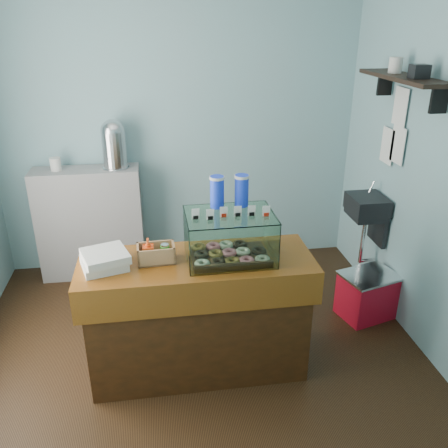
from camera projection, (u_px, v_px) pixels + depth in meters
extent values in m
plane|color=black|center=(196.00, 344.00, 3.80)|extent=(3.50, 3.50, 0.00)
cube|color=#81B3BD|center=(178.00, 130.00, 4.59)|extent=(3.50, 0.04, 2.80)
cube|color=#81B3BD|center=(224.00, 296.00, 1.88)|extent=(3.50, 0.04, 2.80)
cube|color=#81B3BD|center=(429.00, 167.00, 3.47)|extent=(0.04, 3.00, 2.80)
cube|color=black|center=(367.00, 204.00, 4.15)|extent=(0.30, 0.35, 0.15)
cube|color=black|center=(378.00, 224.00, 4.25)|extent=(0.04, 0.30, 0.35)
cylinder|color=silver|center=(372.00, 187.00, 4.20)|extent=(0.02, 0.02, 0.12)
cylinder|color=silver|center=(363.00, 240.00, 4.29)|extent=(0.04, 0.04, 0.45)
cube|color=black|center=(403.00, 77.00, 3.48)|extent=(0.25, 1.00, 0.03)
cube|color=black|center=(439.00, 100.00, 3.17)|extent=(0.12, 0.03, 0.18)
cube|color=black|center=(385.00, 84.00, 3.89)|extent=(0.12, 0.03, 0.18)
cube|color=white|center=(398.00, 145.00, 3.86)|extent=(0.01, 0.21, 0.30)
cube|color=white|center=(387.00, 146.00, 4.03)|extent=(0.01, 0.21, 0.30)
cube|color=white|center=(400.00, 107.00, 3.78)|extent=(0.01, 0.21, 0.30)
cube|color=#45210D|center=(198.00, 319.00, 3.41)|extent=(1.50, 0.56, 0.84)
cube|color=#53280B|center=(197.00, 264.00, 3.22)|extent=(1.60, 0.60, 0.06)
cube|color=#53280B|center=(201.00, 301.00, 3.02)|extent=(1.60, 0.04, 0.18)
cube|color=gray|center=(91.00, 223.00, 4.65)|extent=(1.00, 0.32, 1.10)
cube|color=#372110|center=(230.00, 256.00, 3.24)|extent=(0.52, 0.38, 0.02)
torus|color=beige|center=(203.00, 264.00, 3.08)|extent=(0.10, 0.10, 0.03)
torus|color=black|center=(218.00, 263.00, 3.10)|extent=(0.10, 0.10, 0.03)
torus|color=brown|center=(233.00, 261.00, 3.11)|extent=(0.10, 0.10, 0.03)
torus|color=#EB6E7C|center=(248.00, 260.00, 3.13)|extent=(0.10, 0.10, 0.03)
torus|color=beige|center=(262.00, 259.00, 3.14)|extent=(0.10, 0.10, 0.03)
torus|color=black|center=(200.00, 255.00, 3.20)|extent=(0.10, 0.10, 0.03)
torus|color=brown|center=(215.00, 254.00, 3.21)|extent=(0.10, 0.10, 0.03)
torus|color=#EB6E7C|center=(230.00, 253.00, 3.23)|extent=(0.10, 0.10, 0.03)
torus|color=beige|center=(244.00, 252.00, 3.24)|extent=(0.10, 0.10, 0.03)
torus|color=black|center=(258.00, 251.00, 3.25)|extent=(0.10, 0.10, 0.03)
torus|color=brown|center=(198.00, 247.00, 3.31)|extent=(0.10, 0.10, 0.03)
torus|color=#EB6E7C|center=(213.00, 246.00, 3.32)|extent=(0.10, 0.10, 0.03)
torus|color=beige|center=(227.00, 245.00, 3.34)|extent=(0.10, 0.10, 0.03)
torus|color=black|center=(241.00, 244.00, 3.35)|extent=(0.10, 0.10, 0.03)
cube|color=white|center=(235.00, 251.00, 2.99)|extent=(0.58, 0.01, 0.32)
cube|color=white|center=(225.00, 224.00, 3.37)|extent=(0.58, 0.01, 0.32)
cube|color=white|center=(187.00, 240.00, 3.13)|extent=(0.01, 0.42, 0.32)
cube|color=white|center=(272.00, 234.00, 3.22)|extent=(0.01, 0.42, 0.32)
cube|color=white|center=(230.00, 215.00, 3.11)|extent=(0.59, 0.44, 0.01)
cube|color=white|center=(196.00, 214.00, 3.02)|extent=(0.05, 0.00, 0.07)
cube|color=black|center=(196.00, 218.00, 3.03)|extent=(0.03, 0.02, 0.02)
cube|color=white|center=(210.00, 214.00, 3.03)|extent=(0.05, 0.00, 0.07)
cube|color=black|center=(210.00, 217.00, 3.04)|extent=(0.03, 0.02, 0.02)
cube|color=white|center=(224.00, 213.00, 3.04)|extent=(0.05, 0.00, 0.07)
cube|color=red|center=(224.00, 216.00, 3.05)|extent=(0.03, 0.02, 0.02)
cube|color=white|center=(238.00, 212.00, 3.06)|extent=(0.05, 0.00, 0.07)
cube|color=black|center=(238.00, 215.00, 3.07)|extent=(0.03, 0.02, 0.02)
cube|color=white|center=(252.00, 211.00, 3.07)|extent=(0.05, 0.00, 0.07)
cube|color=black|center=(252.00, 214.00, 3.08)|extent=(0.03, 0.02, 0.02)
cube|color=white|center=(266.00, 210.00, 3.08)|extent=(0.05, 0.00, 0.07)
cube|color=red|center=(266.00, 213.00, 3.09)|extent=(0.03, 0.02, 0.02)
cylinder|color=#1C3EF1|center=(217.00, 192.00, 3.18)|extent=(0.09, 0.09, 0.22)
cylinder|color=silver|center=(217.00, 178.00, 3.14)|extent=(0.10, 0.10, 0.02)
cylinder|color=#1C3EF1|center=(242.00, 191.00, 3.21)|extent=(0.09, 0.09, 0.22)
cylinder|color=silver|center=(242.00, 176.00, 3.17)|extent=(0.10, 0.10, 0.02)
cube|color=#AD7E56|center=(157.00, 261.00, 3.19)|extent=(0.26, 0.16, 0.01)
cube|color=#AD7E56|center=(157.00, 258.00, 3.11)|extent=(0.25, 0.02, 0.12)
cube|color=#AD7E56|center=(156.00, 249.00, 3.23)|extent=(0.25, 0.02, 0.12)
cube|color=#AD7E56|center=(138.00, 255.00, 3.15)|extent=(0.02, 0.15, 0.12)
cube|color=#AD7E56|center=(174.00, 252.00, 3.19)|extent=(0.02, 0.15, 0.12)
imported|color=#EC4B16|center=(148.00, 250.00, 3.15)|extent=(0.08, 0.08, 0.16)
cylinder|color=#369328|center=(165.00, 252.00, 3.18)|extent=(0.06, 0.06, 0.10)
cylinder|color=silver|center=(165.00, 245.00, 3.15)|extent=(0.05, 0.05, 0.01)
cube|color=silver|center=(104.00, 263.00, 3.11)|extent=(0.34, 0.34, 0.06)
cube|color=silver|center=(105.00, 256.00, 3.08)|extent=(0.35, 0.35, 0.06)
cylinder|color=silver|center=(116.00, 167.00, 4.46)|extent=(0.25, 0.25, 0.01)
cylinder|color=silver|center=(114.00, 149.00, 4.39)|extent=(0.22, 0.22, 0.34)
sphere|color=silver|center=(113.00, 131.00, 4.32)|extent=(0.22, 0.22, 0.22)
cube|color=red|center=(367.00, 296.00, 4.10)|extent=(0.51, 0.44, 0.38)
cube|color=silver|center=(370.00, 276.00, 4.02)|extent=(0.54, 0.46, 0.02)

